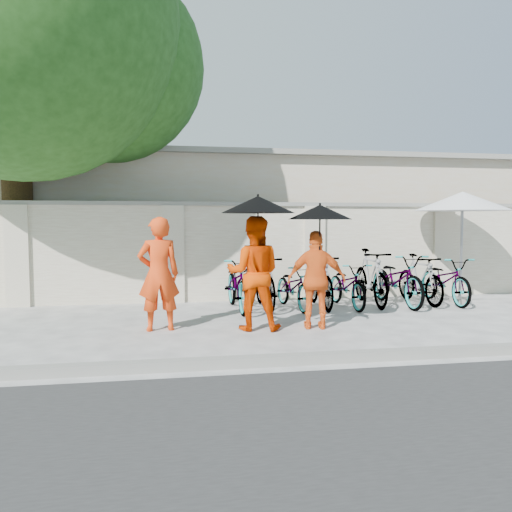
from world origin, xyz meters
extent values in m
plane|color=beige|center=(0.00, 0.00, 0.00)|extent=(80.00, 80.00, 0.00)
cube|color=gray|center=(0.00, -1.70, 0.06)|extent=(40.00, 0.16, 0.12)
cube|color=beige|center=(1.00, 3.20, 1.00)|extent=(20.00, 0.30, 2.00)
cube|color=beige|center=(2.00, 7.00, 1.60)|extent=(14.00, 6.00, 3.20)
cylinder|color=brown|center=(-4.20, 3.90, 2.20)|extent=(0.60, 0.60, 4.40)
sphere|color=#2F6523|center=(-3.70, 2.50, 5.30)|extent=(5.80, 5.80, 5.80)
sphere|color=#2F6523|center=(-2.30, 3.60, 4.90)|extent=(4.00, 4.00, 4.00)
imported|color=#ED3D0F|center=(-1.24, 0.44, 0.87)|extent=(0.69, 0.50, 1.75)
imported|color=#D53800|center=(0.21, 0.26, 0.88)|extent=(0.98, 0.84, 1.76)
cylinder|color=black|center=(0.26, 0.18, 1.47)|extent=(0.02, 0.02, 0.94)
cone|color=black|center=(0.26, 0.18, 1.93)|extent=(1.13, 1.13, 0.26)
imported|color=orange|center=(1.18, 0.15, 0.77)|extent=(0.96, 0.56, 1.53)
cylinder|color=black|center=(1.20, 0.07, 1.34)|extent=(0.02, 0.02, 0.95)
cone|color=black|center=(1.20, 0.07, 1.82)|extent=(0.98, 0.98, 0.23)
cylinder|color=gray|center=(4.88, 2.12, 0.04)|extent=(0.43, 0.43, 0.09)
cylinder|color=gray|center=(4.88, 2.12, 1.03)|extent=(0.06, 0.06, 2.05)
cone|color=silver|center=(4.88, 2.12, 2.09)|extent=(2.48, 2.48, 0.39)
imported|color=gray|center=(0.19, 1.97, 0.50)|extent=(0.74, 1.93, 1.00)
imported|color=gray|center=(0.73, 2.05, 0.53)|extent=(0.52, 1.77, 1.06)
imported|color=gray|center=(1.26, 1.92, 0.43)|extent=(0.79, 1.69, 0.85)
imported|color=gray|center=(1.80, 1.94, 0.54)|extent=(0.58, 1.80, 1.07)
imported|color=gray|center=(2.34, 1.91, 0.44)|extent=(0.68, 1.70, 0.88)
imported|color=gray|center=(2.87, 2.05, 0.56)|extent=(0.63, 1.90, 1.13)
imported|color=gray|center=(3.41, 1.97, 0.52)|extent=(0.81, 2.01, 1.04)
imported|color=gray|center=(3.94, 2.07, 0.50)|extent=(0.58, 1.71, 1.01)
imported|color=gray|center=(4.48, 2.03, 0.48)|extent=(0.65, 1.82, 0.95)
camera|label=1|loc=(-1.07, -7.29, 1.68)|focal=35.00mm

